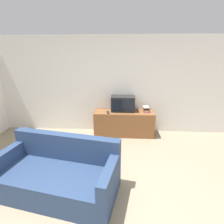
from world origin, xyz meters
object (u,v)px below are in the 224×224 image
television (123,104)px  remote_on_stand (108,112)px  book_stack (146,109)px  tv_stand (124,123)px  couch (59,175)px

television → remote_on_stand: 0.47m
book_stack → remote_on_stand: (-1.01, -0.16, -0.06)m
tv_stand → remote_on_stand: (-0.42, -0.11, 0.34)m
tv_stand → book_stack: 0.72m
tv_stand → remote_on_stand: bearing=-165.2°
tv_stand → remote_on_stand: 0.56m
remote_on_stand → book_stack: bearing=9.1°
couch → remote_on_stand: couch is taller
tv_stand → television: 0.54m
book_stack → remote_on_stand: book_stack is taller
couch → book_stack: 2.79m
television → couch: size_ratio=0.31×
tv_stand → book_stack: book_stack is taller
tv_stand → book_stack: size_ratio=7.51×
television → book_stack: (0.63, -0.02, -0.13)m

